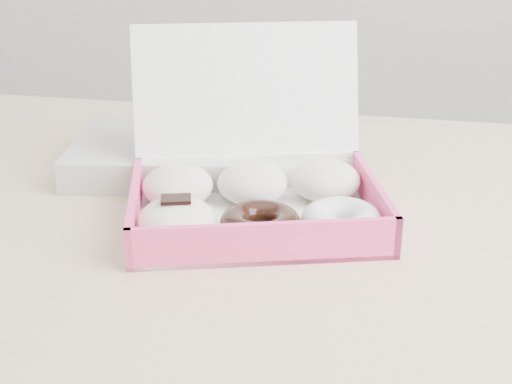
# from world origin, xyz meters

# --- Properties ---
(table) EXTENTS (1.20, 0.80, 0.75)m
(table) POSITION_xyz_m (0.00, 0.00, 0.67)
(table) COLOR tan
(table) RESTS_ON ground
(donut_box) EXTENTS (0.34, 0.32, 0.20)m
(donut_box) POSITION_xyz_m (0.06, -0.02, 0.78)
(donut_box) COLOR white
(donut_box) RESTS_ON table
(newspapers) EXTENTS (0.28, 0.24, 0.04)m
(newspapers) POSITION_xyz_m (-0.08, 0.11, 0.77)
(newspapers) COLOR silver
(newspapers) RESTS_ON table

